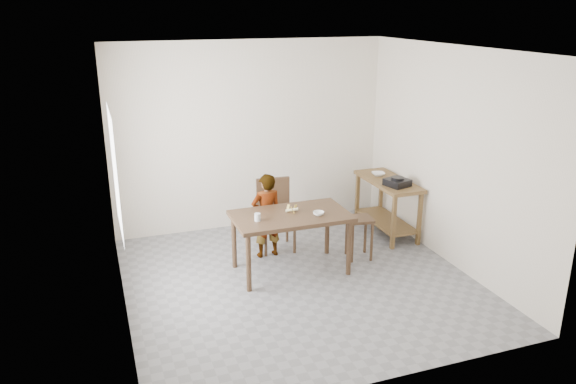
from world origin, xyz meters
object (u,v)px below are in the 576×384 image
object	(u,v)px
child	(266,216)
dining_chair	(277,216)
dining_table	(291,243)
prep_counter	(387,206)
stool	(359,238)

from	to	relation	value
child	dining_chair	world-z (taller)	child
dining_table	prep_counter	distance (m)	1.86
prep_counter	stool	size ratio (longest dim) A/B	2.17
dining_table	stool	distance (m)	0.98
prep_counter	child	size ratio (longest dim) A/B	1.07
dining_table	dining_chair	distance (m)	0.70
stool	prep_counter	bearing A→B (deg)	39.88
dining_chair	dining_table	bearing A→B (deg)	-89.24
dining_chair	stool	xyz separation A→B (m)	(0.92, -0.62, -0.20)
dining_table	dining_chair	bearing A→B (deg)	85.85
prep_counter	child	world-z (taller)	child
stool	child	bearing A→B (deg)	157.69
prep_counter	stool	xyz separation A→B (m)	(-0.75, -0.63, -0.12)
child	stool	distance (m)	1.23
dining_table	prep_counter	bearing A→B (deg)	22.15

